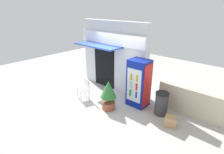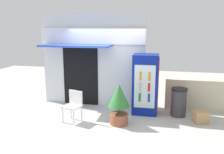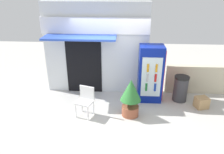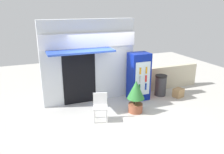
{
  "view_description": "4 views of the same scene",
  "coord_description": "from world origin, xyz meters",
  "px_view_note": "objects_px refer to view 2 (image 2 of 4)",
  "views": [
    {
      "loc": [
        4.54,
        -4.38,
        3.56
      ],
      "look_at": [
        0.37,
        0.34,
        1.05
      ],
      "focal_mm": 28.87,
      "sensor_mm": 36.0,
      "label": 1
    },
    {
      "loc": [
        1.66,
        -6.0,
        2.56
      ],
      "look_at": [
        0.33,
        0.37,
        1.17
      ],
      "focal_mm": 37.74,
      "sensor_mm": 36.0,
      "label": 2
    },
    {
      "loc": [
        0.44,
        -5.41,
        3.45
      ],
      "look_at": [
        0.09,
        0.18,
        1.03
      ],
      "focal_mm": 34.49,
      "sensor_mm": 36.0,
      "label": 3
    },
    {
      "loc": [
        -2.58,
        -6.15,
        3.4
      ],
      "look_at": [
        -0.02,
        0.35,
        1.16
      ],
      "focal_mm": 35.53,
      "sensor_mm": 36.0,
      "label": 4
    }
  ],
  "objects_px": {
    "drink_cooler": "(146,84)",
    "trash_bin": "(179,102)",
    "plastic_chair": "(74,104)",
    "potted_plant_near_shop": "(119,101)",
    "cardboard_box": "(200,117)"
  },
  "relations": [
    {
      "from": "plastic_chair",
      "to": "trash_bin",
      "type": "bearing_deg",
      "value": 19.36
    },
    {
      "from": "drink_cooler",
      "to": "trash_bin",
      "type": "bearing_deg",
      "value": -1.34
    },
    {
      "from": "potted_plant_near_shop",
      "to": "plastic_chair",
      "type": "bearing_deg",
      "value": -177.84
    },
    {
      "from": "drink_cooler",
      "to": "trash_bin",
      "type": "height_order",
      "value": "drink_cooler"
    },
    {
      "from": "potted_plant_near_shop",
      "to": "trash_bin",
      "type": "bearing_deg",
      "value": 30.86
    },
    {
      "from": "plastic_chair",
      "to": "potted_plant_near_shop",
      "type": "xyz_separation_m",
      "value": [
        1.25,
        0.05,
        0.13
      ]
    },
    {
      "from": "plastic_chair",
      "to": "cardboard_box",
      "type": "distance_m",
      "value": 3.48
    },
    {
      "from": "trash_bin",
      "to": "cardboard_box",
      "type": "distance_m",
      "value": 0.74
    },
    {
      "from": "drink_cooler",
      "to": "plastic_chair",
      "type": "xyz_separation_m",
      "value": [
        -1.88,
        -1.03,
        -0.39
      ]
    },
    {
      "from": "plastic_chair",
      "to": "potted_plant_near_shop",
      "type": "height_order",
      "value": "potted_plant_near_shop"
    },
    {
      "from": "trash_bin",
      "to": "cardboard_box",
      "type": "xyz_separation_m",
      "value": [
        0.56,
        -0.41,
        -0.25
      ]
    },
    {
      "from": "plastic_chair",
      "to": "trash_bin",
      "type": "relative_size",
      "value": 1.02
    },
    {
      "from": "plastic_chair",
      "to": "cardboard_box",
      "type": "bearing_deg",
      "value": 9.79
    },
    {
      "from": "potted_plant_near_shop",
      "to": "cardboard_box",
      "type": "bearing_deg",
      "value": 14.08
    },
    {
      "from": "potted_plant_near_shop",
      "to": "trash_bin",
      "type": "relative_size",
      "value": 1.33
    }
  ]
}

